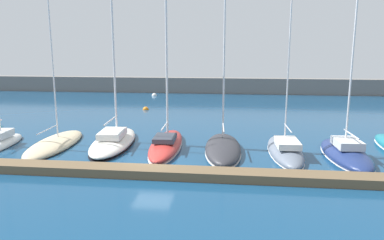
% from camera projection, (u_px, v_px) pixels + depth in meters
% --- Properties ---
extents(ground_plane, '(120.00, 120.00, 0.00)m').
position_uv_depth(ground_plane, '(152.00, 165.00, 23.74)').
color(ground_plane, navy).
extents(dock_pier, '(42.30, 1.47, 0.53)m').
position_uv_depth(dock_pier, '(144.00, 172.00, 21.65)').
color(dock_pier, brown).
rests_on(dock_pier, ground_plane).
extents(breakwater_seawall, '(108.00, 2.15, 2.62)m').
position_uv_depth(breakwater_seawall, '(204.00, 85.00, 62.37)').
color(breakwater_seawall, slate).
rests_on(breakwater_seawall, ground_plane).
extents(sailboat_white_second, '(2.37, 6.44, 11.42)m').
position_uv_depth(sailboat_white_second, '(0.00, 142.00, 28.24)').
color(sailboat_white_second, white).
rests_on(sailboat_white_second, ground_plane).
extents(sailboat_sand_third, '(3.32, 9.04, 14.41)m').
position_uv_depth(sailboat_sand_third, '(55.00, 144.00, 28.40)').
color(sailboat_sand_third, beige).
rests_on(sailboat_sand_third, ground_plane).
extents(sailboat_ivory_fourth, '(3.75, 9.43, 14.74)m').
position_uv_depth(sailboat_ivory_fourth, '(114.00, 140.00, 28.60)').
color(sailboat_ivory_fourth, silver).
rests_on(sailboat_ivory_fourth, ground_plane).
extents(sailboat_red_fifth, '(2.62, 9.32, 17.70)m').
position_uv_depth(sailboat_red_fifth, '(166.00, 142.00, 27.76)').
color(sailboat_red_fifth, '#B72D28').
rests_on(sailboat_red_fifth, ground_plane).
extents(sailboat_charcoal_sixth, '(3.07, 8.46, 17.27)m').
position_uv_depth(sailboat_charcoal_sixth, '(223.00, 147.00, 26.80)').
color(sailboat_charcoal_sixth, '#2D2D33').
rests_on(sailboat_charcoal_sixth, ground_plane).
extents(sailboat_slate_seventh, '(2.53, 8.32, 13.63)m').
position_uv_depth(sailboat_slate_seventh, '(285.00, 150.00, 26.21)').
color(sailboat_slate_seventh, slate).
rests_on(sailboat_slate_seventh, ground_plane).
extents(sailboat_navy_eighth, '(2.94, 8.01, 12.36)m').
position_uv_depth(sailboat_navy_eighth, '(346.00, 153.00, 25.29)').
color(sailboat_navy_eighth, navy).
rests_on(sailboat_navy_eighth, ground_plane).
extents(mooring_buoy_orange, '(0.75, 0.75, 0.75)m').
position_uv_depth(mooring_buoy_orange, '(146.00, 110.00, 45.39)').
color(mooring_buoy_orange, orange).
rests_on(mooring_buoy_orange, ground_plane).
extents(mooring_buoy_white, '(0.83, 0.83, 0.83)m').
position_uv_depth(mooring_buoy_white, '(154.00, 96.00, 58.90)').
color(mooring_buoy_white, white).
rests_on(mooring_buoy_white, ground_plane).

